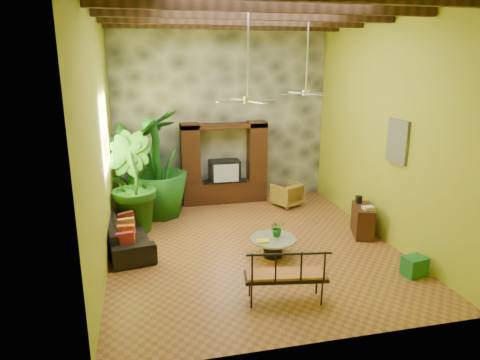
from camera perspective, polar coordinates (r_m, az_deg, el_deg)
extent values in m
plane|color=brown|center=(9.53, 1.55, -8.67)|extent=(7.00, 7.00, 0.00)
cube|color=silver|center=(8.77, 1.80, 22.69)|extent=(6.00, 7.00, 0.02)
cube|color=#A3B128|center=(12.20, -2.50, 8.87)|extent=(6.00, 0.02, 5.00)
cube|color=#A3B128|center=(8.57, -18.23, 5.32)|extent=(0.02, 7.00, 5.00)
cube|color=#A3B128|center=(9.98, 18.70, 6.62)|extent=(0.02, 7.00, 5.00)
cube|color=#3C3F45|center=(12.14, -2.45, 8.84)|extent=(5.98, 0.10, 4.98)
cube|color=#371E11|center=(7.50, 4.50, 22.20)|extent=(5.95, 0.16, 0.22)
cube|color=#371E11|center=(8.74, 1.79, 21.26)|extent=(5.95, 0.16, 0.22)
cube|color=#371E11|center=(10.00, -0.21, 20.53)|extent=(5.95, 0.16, 0.22)
cube|color=#371E11|center=(11.27, -1.76, 19.95)|extent=(5.95, 0.16, 0.22)
cube|color=#32190E|center=(12.30, -2.07, -1.56)|extent=(2.40, 0.50, 0.60)
cube|color=#32190E|center=(11.91, -6.62, 2.76)|extent=(0.50, 0.48, 2.00)
cube|color=#32190E|center=(12.25, 2.25, 3.21)|extent=(0.50, 0.48, 2.00)
cube|color=#32190E|center=(11.88, -2.16, 7.24)|extent=(2.40, 0.48, 0.12)
cube|color=black|center=(12.11, -2.09, 1.22)|extent=(0.85, 0.52, 0.62)
cube|color=#8C99A8|center=(11.86, -1.84, 0.91)|extent=(0.70, 0.02, 0.50)
cylinder|color=silver|center=(8.26, 1.08, 16.88)|extent=(0.04, 0.04, 1.80)
cylinder|color=silver|center=(8.29, 1.05, 10.65)|extent=(0.18, 0.18, 0.12)
cube|color=silver|center=(8.47, 3.22, 10.60)|extent=(0.58, 0.26, 0.01)
cube|color=silver|center=(8.61, -0.13, 10.70)|extent=(0.26, 0.58, 0.01)
cube|color=silver|center=(8.12, -1.21, 10.41)|extent=(0.58, 0.26, 0.01)
cube|color=silver|center=(7.98, 2.32, 10.31)|extent=(0.26, 0.58, 0.01)
cylinder|color=silver|center=(10.34, 8.97, 16.41)|extent=(0.04, 0.04, 1.80)
cylinder|color=silver|center=(10.36, 8.76, 11.43)|extent=(0.18, 0.18, 0.12)
cube|color=silver|center=(10.58, 10.36, 11.34)|extent=(0.58, 0.26, 0.01)
cube|color=silver|center=(10.65, 7.59, 11.47)|extent=(0.26, 0.58, 0.01)
cube|color=silver|center=(10.15, 7.09, 11.30)|extent=(0.58, 0.26, 0.01)
cube|color=silver|center=(10.07, 9.99, 11.16)|extent=(0.26, 0.58, 0.01)
cube|color=yellow|center=(9.62, -17.30, 4.00)|extent=(0.06, 0.32, 0.55)
cube|color=teal|center=(9.49, 20.25, 4.84)|extent=(0.06, 0.70, 0.90)
imported|color=black|center=(9.60, -14.81, -6.95)|extent=(1.20, 2.30, 0.64)
imported|color=brown|center=(12.03, 6.30, -1.91)|extent=(0.94, 0.95, 0.65)
imported|color=#265E18|center=(11.22, -14.73, 1.05)|extent=(1.51, 1.30, 2.41)
imported|color=#1E5B18|center=(10.30, -14.40, -0.36)|extent=(1.61, 1.66, 2.35)
imported|color=#175516|center=(11.11, -10.97, 2.13)|extent=(2.10, 2.10, 2.78)
cylinder|color=black|center=(8.97, 4.41, -9.05)|extent=(0.40, 0.40, 0.36)
cylinder|color=#B4C0BC|center=(8.89, 4.44, -7.88)|extent=(0.95, 0.95, 0.04)
imported|color=#1A6220|center=(8.95, 4.98, -6.39)|extent=(0.36, 0.32, 0.35)
cube|color=gold|center=(8.71, 3.05, -8.12)|extent=(0.28, 0.21, 0.03)
cube|color=black|center=(7.33, 6.08, -12.66)|extent=(1.42, 0.67, 0.05)
cube|color=#B96A39|center=(7.31, 6.08, -12.39)|extent=(1.35, 0.61, 0.06)
cube|color=black|center=(7.00, 6.81, -11.63)|extent=(1.36, 0.26, 0.54)
cube|color=#3A1A12|center=(10.33, 16.03, -5.23)|extent=(0.65, 0.96, 0.70)
cube|color=#207832|center=(8.84, 22.22, -10.58)|extent=(0.47, 0.39, 0.37)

